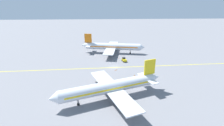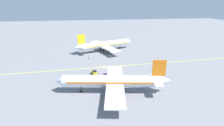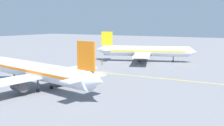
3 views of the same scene
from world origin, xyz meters
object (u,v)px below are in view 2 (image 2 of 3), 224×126
Objects in this scene: airplane_adjacent_stand at (113,81)px; traffic_cone_mid_apron at (101,79)px; traffic_cone_by_wingtip at (103,64)px; ground_crew_worker at (88,57)px; baggage_tug_white at (94,73)px; airplane_at_gate at (105,45)px; traffic_cone_near_nose at (104,63)px.

traffic_cone_mid_apron is at bearing -164.26° from airplane_adjacent_stand.
traffic_cone_by_wingtip is (-25.36, -0.44, -3.43)m from airplane_adjacent_stand.
ground_crew_worker is 11.00m from traffic_cone_by_wingtip.
ground_crew_worker is 3.05× the size of traffic_cone_by_wingtip.
traffic_cone_by_wingtip is at bearing 33.31° from ground_crew_worker.
ground_crew_worker is at bearing -146.69° from traffic_cone_by_wingtip.
airplane_adjacent_stand is at bearing 18.77° from baggage_tug_white.
airplane_adjacent_stand is 25.59m from traffic_cone_by_wingtip.
ground_crew_worker reaches higher than traffic_cone_by_wingtip.
airplane_adjacent_stand is at bearing 0.99° from traffic_cone_by_wingtip.
traffic_cone_by_wingtip is (-10.74, 4.53, -0.63)m from baggage_tug_white.
traffic_cone_near_nose is at bearing -7.70° from airplane_at_gate.
traffic_cone_by_wingtip is at bearing 171.34° from traffic_cone_mid_apron.
airplane_at_gate is at bearing 143.68° from ground_crew_worker.
baggage_tug_white is 11.67m from traffic_cone_by_wingtip.
ground_crew_worker is at bearing -36.32° from airplane_at_gate.
airplane_at_gate is 20.44× the size of ground_crew_worker.
traffic_cone_mid_apron is 1.00× the size of traffic_cone_by_wingtip.
baggage_tug_white is at bearing -24.54° from traffic_cone_near_nose.
airplane_at_gate is at bearing 171.06° from traffic_cone_mid_apron.
airplane_adjacent_stand is 64.42× the size of traffic_cone_by_wingtip.
airplane_adjacent_stand is at bearing 10.61° from ground_crew_worker.
baggage_tug_white is at bearing -161.23° from airplane_adjacent_stand.
baggage_tug_white reaches higher than traffic_cone_near_nose.
ground_crew_worker is at bearing -171.51° from traffic_cone_mid_apron.
baggage_tug_white is 5.23m from traffic_cone_mid_apron.
ground_crew_worker is (-34.53, -6.47, -2.80)m from airplane_adjacent_stand.
baggage_tug_white reaches higher than traffic_cone_by_wingtip.
baggage_tug_white is at bearing 4.31° from ground_crew_worker.
traffic_cone_mid_apron is (37.70, -5.93, -3.43)m from airplane_at_gate.
airplane_adjacent_stand is at bearing 15.74° from traffic_cone_mid_apron.
traffic_cone_near_nose is (-25.97, 0.22, -3.43)m from airplane_adjacent_stand.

